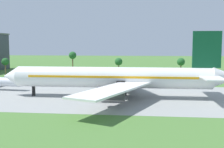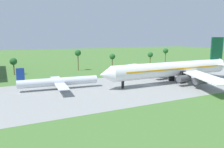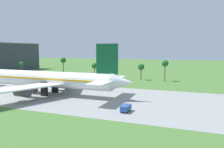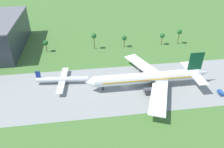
# 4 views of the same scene
# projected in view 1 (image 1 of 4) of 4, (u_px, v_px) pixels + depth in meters

# --- Properties ---
(ground_plane) EXTENTS (600.00, 600.00, 0.00)m
(ground_plane) POSITION_uv_depth(u_px,v_px,m) (76.00, 96.00, 84.45)
(ground_plane) COLOR #477233
(taxiway_strip) EXTENTS (320.00, 44.00, 0.02)m
(taxiway_strip) POSITION_uv_depth(u_px,v_px,m) (76.00, 96.00, 84.45)
(taxiway_strip) COLOR gray
(taxiway_strip) RESTS_ON ground_plane
(jet_airliner) EXTENTS (69.05, 59.89, 19.08)m
(jet_airliner) POSITION_uv_depth(u_px,v_px,m) (118.00, 78.00, 81.43)
(jet_airliner) COLOR white
(jet_airliner) RESTS_ON ground_plane
(palm_tree_row) EXTENTS (101.94, 3.60, 11.99)m
(palm_tree_row) POSITION_uv_depth(u_px,v_px,m) (116.00, 60.00, 132.52)
(palm_tree_row) COLOR brown
(palm_tree_row) RESTS_ON ground_plane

